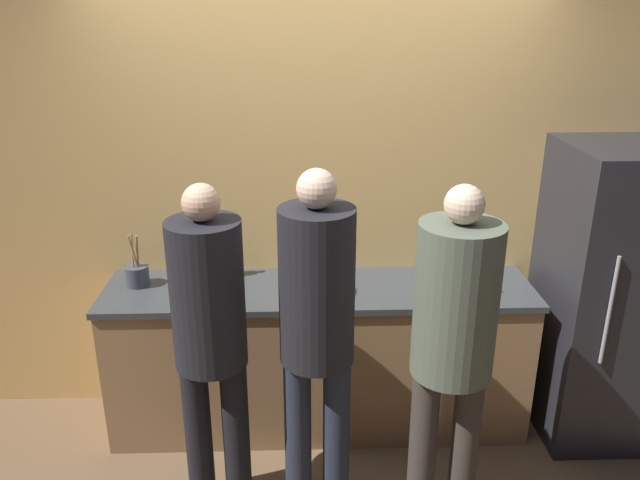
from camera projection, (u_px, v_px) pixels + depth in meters
ground_plane at (321, 455)px, 3.46m from camera, size 14.00×14.00×0.00m
wall_back at (317, 199)px, 3.58m from camera, size 5.20×0.06×2.60m
counter at (319, 355)px, 3.62m from camera, size 2.37×0.60×0.88m
refrigerator at (618, 295)px, 3.45m from camera, size 0.76×0.71×1.68m
person_left at (210, 327)px, 2.83m from camera, size 0.33×0.33×1.65m
person_center at (317, 321)px, 2.79m from camera, size 0.34×0.34×1.72m
person_right at (454, 331)px, 2.73m from camera, size 0.36×0.36×1.67m
fruit_bowl at (316, 285)px, 3.36m from camera, size 0.31×0.31×0.13m
utensil_crock at (137, 275)px, 3.45m from camera, size 0.13×0.13×0.30m
bottle_green at (436, 272)px, 3.50m from camera, size 0.06×0.06×0.14m
bottle_dark at (226, 260)px, 3.55m from camera, size 0.07×0.07×0.26m
bottle_amber at (483, 285)px, 3.34m from camera, size 0.06×0.06×0.14m
cup_red at (335, 270)px, 3.56m from camera, size 0.07×0.07×0.08m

